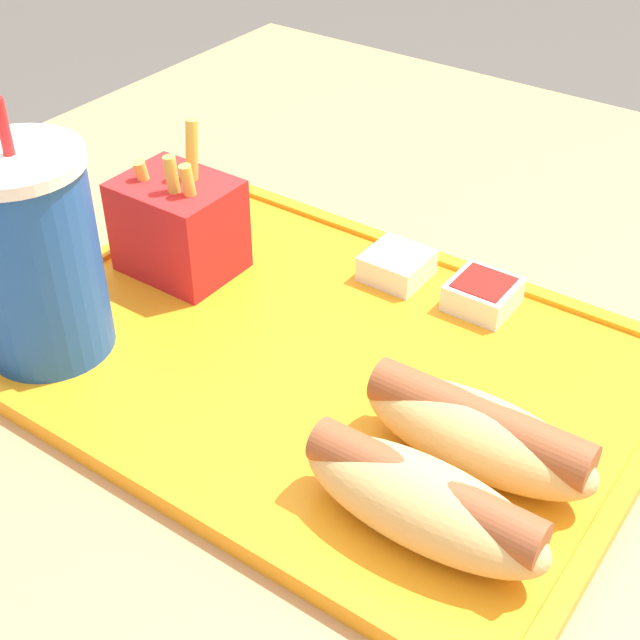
% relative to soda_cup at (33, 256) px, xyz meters
% --- Properties ---
extents(food_tray, '(0.43, 0.31, 0.01)m').
position_rel_soda_cup_xyz_m(food_tray, '(-0.16, -0.09, -0.08)').
color(food_tray, orange).
rests_on(food_tray, dining_table).
extents(soda_cup, '(0.09, 0.09, 0.18)m').
position_rel_soda_cup_xyz_m(soda_cup, '(0.00, 0.00, 0.00)').
color(soda_cup, '#194CA5').
rests_on(soda_cup, food_tray).
extents(hot_dog_far, '(0.14, 0.05, 0.05)m').
position_rel_soda_cup_xyz_m(hot_dog_far, '(-0.29, -0.00, -0.05)').
color(hot_dog_far, tan).
rests_on(hot_dog_far, food_tray).
extents(hot_dog_near, '(0.14, 0.05, 0.05)m').
position_rel_soda_cup_xyz_m(hot_dog_near, '(-0.29, -0.06, -0.05)').
color(hot_dog_near, tan).
rests_on(hot_dog_near, food_tray).
extents(fries_carton, '(0.08, 0.07, 0.12)m').
position_rel_soda_cup_xyz_m(fries_carton, '(-0.01, -0.12, -0.03)').
color(fries_carton, red).
rests_on(fries_carton, food_tray).
extents(sauce_cup_mayo, '(0.04, 0.04, 0.02)m').
position_rel_soda_cup_xyz_m(sauce_cup_mayo, '(-0.15, -0.21, -0.06)').
color(sauce_cup_mayo, silver).
rests_on(sauce_cup_mayo, food_tray).
extents(sauce_cup_ketchup, '(0.04, 0.04, 0.02)m').
position_rel_soda_cup_xyz_m(sauce_cup_ketchup, '(-0.22, -0.21, -0.06)').
color(sauce_cup_ketchup, silver).
rests_on(sauce_cup_ketchup, food_tray).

